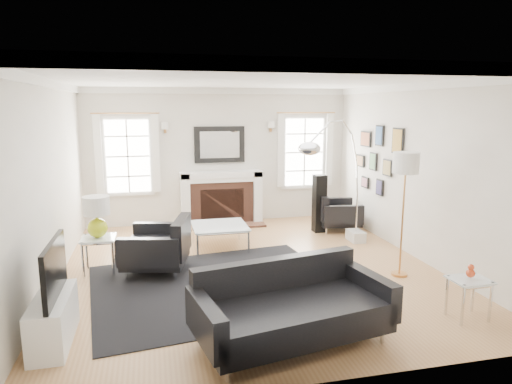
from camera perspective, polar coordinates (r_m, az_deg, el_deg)
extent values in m
plane|color=#A97547|center=(7.03, -0.79, -9.55)|extent=(6.00, 6.00, 0.00)
cube|color=silver|center=(9.61, -4.59, 4.47)|extent=(5.50, 0.04, 2.80)
cube|color=silver|center=(3.86, 8.62, -4.89)|extent=(5.50, 0.04, 2.80)
cube|color=silver|center=(6.68, -24.57, 0.83)|extent=(0.04, 6.00, 2.80)
cube|color=silver|center=(7.73, 19.55, 2.40)|extent=(0.04, 6.00, 2.80)
cube|color=white|center=(6.61, -0.85, 13.88)|extent=(5.50, 6.00, 0.02)
cube|color=white|center=(6.61, -0.85, 13.36)|extent=(5.50, 6.00, 0.12)
cube|color=white|center=(9.46, -8.83, -0.93)|extent=(0.18, 0.38, 1.10)
cube|color=white|center=(9.68, 0.05, -0.54)|extent=(0.18, 0.38, 1.10)
cube|color=white|center=(9.46, -4.38, 2.23)|extent=(1.70, 0.38, 0.12)
cube|color=white|center=(9.47, -4.37, 1.63)|extent=(1.50, 0.34, 0.10)
cube|color=brown|center=(9.58, -4.35, -1.30)|extent=(1.30, 0.30, 0.90)
cube|color=black|center=(9.50, -4.25, -1.84)|extent=(0.90, 0.10, 0.76)
cube|color=brown|center=(9.42, -4.06, -4.19)|extent=(1.70, 0.50, 0.04)
cube|color=black|center=(9.55, -4.58, 5.93)|extent=(1.05, 0.06, 0.75)
cube|color=white|center=(9.51, -4.55, 5.92)|extent=(0.82, 0.02, 0.55)
cube|color=white|center=(9.49, -15.72, 4.33)|extent=(1.00, 0.05, 1.60)
cube|color=white|center=(9.46, -15.73, 4.31)|extent=(0.84, 0.02, 1.44)
cube|color=white|center=(9.42, -19.11, 4.41)|extent=(0.14, 0.05, 1.55)
cube|color=white|center=(9.37, -12.40, 4.71)|extent=(0.14, 0.05, 1.55)
cube|color=white|center=(10.01, 6.00, 4.98)|extent=(1.00, 0.05, 1.60)
cube|color=white|center=(9.98, 6.06, 4.96)|extent=(0.84, 0.02, 1.44)
cube|color=white|center=(9.75, 3.13, 5.16)|extent=(0.14, 0.05, 1.55)
cube|color=white|center=(10.11, 9.16, 5.24)|extent=(0.14, 0.05, 1.55)
cube|color=black|center=(8.18, 17.32, 6.12)|extent=(0.03, 0.34, 0.44)
cube|color=#B0802F|center=(8.17, 17.21, 6.12)|extent=(0.01, 0.29, 0.39)
cube|color=black|center=(8.75, 15.19, 6.82)|extent=(0.03, 0.28, 0.38)
cube|color=#33558D|center=(8.74, 15.09, 6.82)|extent=(0.01, 0.23, 0.33)
cube|color=black|center=(9.24, 13.56, 6.45)|extent=(0.03, 0.40, 0.30)
cube|color=#A95734|center=(9.23, 13.46, 6.45)|extent=(0.01, 0.35, 0.25)
cube|color=black|center=(8.49, 16.12, 2.93)|extent=(0.03, 0.30, 0.30)
cube|color=#9A8246|center=(8.48, 16.01, 2.93)|extent=(0.01, 0.25, 0.25)
cube|color=black|center=(8.97, 14.44, 3.72)|extent=(0.03, 0.26, 0.34)
cube|color=#538A54|center=(8.96, 14.34, 3.72)|extent=(0.01, 0.21, 0.29)
cube|color=black|center=(9.46, 12.91, 3.83)|extent=(0.03, 0.32, 0.24)
cube|color=#A57247|center=(9.45, 12.81, 3.83)|extent=(0.01, 0.27, 0.19)
cube|color=black|center=(8.77, 15.20, 0.56)|extent=(0.03, 0.24, 0.30)
cube|color=navy|center=(8.76, 15.10, 0.56)|extent=(0.01, 0.19, 0.25)
cube|color=black|center=(9.29, 13.47, 1.20)|extent=(0.03, 0.28, 0.22)
cube|color=#A4606B|center=(9.28, 13.37, 1.19)|extent=(0.01, 0.23, 0.17)
cube|color=white|center=(5.34, -24.00, -14.40)|extent=(0.35, 1.00, 0.50)
cube|color=black|center=(5.13, -23.92, -8.80)|extent=(0.05, 1.00, 0.58)
cube|color=black|center=(6.42, -4.78, -11.56)|extent=(3.63, 3.16, 0.01)
cube|color=black|center=(4.88, 4.71, -15.25)|extent=(2.06, 1.25, 0.32)
cube|color=black|center=(5.11, 2.55, -11.09)|extent=(1.92, 0.51, 0.53)
cube|color=black|center=(4.49, -6.31, -15.85)|extent=(0.32, 0.92, 0.41)
cube|color=black|center=(5.30, 13.91, -11.82)|extent=(0.32, 0.92, 0.41)
cube|color=black|center=(6.98, -12.42, -7.33)|extent=(1.05, 1.05, 0.33)
cube|color=black|center=(6.83, -9.29, -5.52)|extent=(0.35, 0.88, 0.54)
cube|color=black|center=(7.34, -11.70, -5.33)|extent=(0.87, 0.33, 0.41)
cube|color=black|center=(6.54, -13.32, -7.40)|extent=(0.87, 0.33, 0.41)
cube|color=black|center=(9.26, 10.23, -3.00)|extent=(0.87, 0.87, 0.29)
cube|color=black|center=(9.13, 8.17, -1.77)|extent=(0.24, 0.78, 0.48)
cube|color=black|center=(8.88, 10.91, -2.85)|extent=(0.78, 0.22, 0.37)
cube|color=black|center=(9.60, 9.65, -1.79)|extent=(0.78, 0.22, 0.37)
cube|color=silver|center=(7.92, -4.59, -4.20)|extent=(0.93, 0.93, 0.02)
cylinder|color=silver|center=(7.52, -7.31, -6.63)|extent=(0.04, 0.04, 0.41)
cylinder|color=silver|center=(7.64, -0.92, -6.26)|extent=(0.04, 0.04, 0.41)
cylinder|color=silver|center=(8.33, -7.90, -4.92)|extent=(0.04, 0.04, 0.41)
cylinder|color=silver|center=(8.44, -2.13, -4.62)|extent=(0.04, 0.04, 0.41)
cube|color=silver|center=(7.11, -19.12, -5.46)|extent=(0.49, 0.49, 0.02)
cylinder|color=silver|center=(7.01, -20.83, -8.00)|extent=(0.04, 0.04, 0.54)
cylinder|color=silver|center=(6.96, -17.47, -7.92)|extent=(0.04, 0.04, 0.54)
cylinder|color=silver|center=(7.40, -20.42, -7.01)|extent=(0.04, 0.04, 0.54)
cylinder|color=silver|center=(7.35, -17.24, -6.92)|extent=(0.04, 0.04, 0.54)
cube|color=silver|center=(5.85, 25.17, -9.91)|extent=(0.44, 0.37, 0.02)
cylinder|color=silver|center=(5.73, 24.44, -12.79)|extent=(0.04, 0.04, 0.48)
cylinder|color=silver|center=(5.94, 27.25, -12.17)|extent=(0.04, 0.04, 0.48)
cylinder|color=silver|center=(5.94, 22.73, -11.82)|extent=(0.04, 0.04, 0.48)
cylinder|color=silver|center=(6.15, 25.51, -11.27)|extent=(0.04, 0.04, 0.48)
sphere|color=#B8C718|center=(7.07, -19.19, -4.26)|extent=(0.29, 0.29, 0.29)
cylinder|color=#B8C718|center=(7.03, -19.26, -3.13)|extent=(0.04, 0.04, 0.11)
cylinder|color=white|center=(6.99, -19.36, -1.61)|extent=(0.38, 0.38, 0.27)
sphere|color=red|center=(5.83, 25.23, -9.18)|extent=(0.10, 0.10, 0.10)
sphere|color=red|center=(5.81, 25.29, -8.51)|extent=(0.07, 0.07, 0.07)
cube|color=white|center=(8.58, 12.36, -5.38)|extent=(0.24, 0.38, 0.19)
ellipsoid|color=silver|center=(6.70, 6.69, 5.40)|extent=(0.33, 0.33, 0.20)
cylinder|color=#BA7E40|center=(7.08, 17.47, -9.76)|extent=(0.23, 0.23, 0.03)
cylinder|color=#BA7E40|center=(6.86, 17.83, -3.62)|extent=(0.03, 0.03, 1.60)
cylinder|color=white|center=(6.71, 18.24, 3.49)|extent=(0.36, 0.36, 0.30)
cube|color=black|center=(8.99, 7.91, -1.43)|extent=(0.23, 0.23, 1.13)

